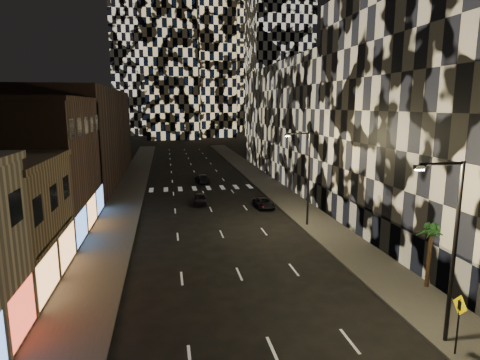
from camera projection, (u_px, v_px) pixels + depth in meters
name	position (u px, v px, depth m)	size (l,w,h in m)	color
sidewalk_left	(129.00, 190.00, 55.30)	(4.00, 120.00, 0.15)	#47443F
sidewalk_right	(269.00, 185.00, 58.87)	(4.00, 120.00, 0.15)	#47443F
curb_left	(145.00, 190.00, 55.67)	(0.20, 120.00, 0.15)	#4C4C47
curb_right	(255.00, 186.00, 58.49)	(0.20, 120.00, 0.15)	#4C4C47
retail_brown	(32.00, 167.00, 37.01)	(10.00, 15.00, 12.00)	#50382D
retail_filler_left	(86.00, 135.00, 62.44)	(10.00, 40.00, 14.00)	#50382D
midrise_right	(461.00, 113.00, 33.99)	(16.00, 25.00, 22.00)	#232326
midrise_base	(371.00, 225.00, 34.37)	(0.60, 25.00, 3.00)	#383838
midrise_filler_right	(318.00, 122.00, 65.77)	(16.00, 40.00, 18.00)	#232326
streetlight_near	(451.00, 241.00, 18.94)	(2.55, 0.25, 9.00)	black
streetlight_far	(306.00, 172.00, 38.27)	(2.55, 0.25, 9.00)	black
car_dark_midlane	(200.00, 199.00, 47.75)	(1.54, 3.84, 1.31)	black
car_dark_oncoming	(202.00, 178.00, 61.15)	(1.81, 4.44, 1.29)	black
car_dark_rightlane	(264.00, 203.00, 46.08)	(1.84, 3.99, 1.11)	black
ped_sign	(459.00, 314.00, 18.47)	(0.14, 0.98, 2.95)	black
palm_tree	(431.00, 235.00, 25.24)	(2.15, 2.10, 4.20)	#47331E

